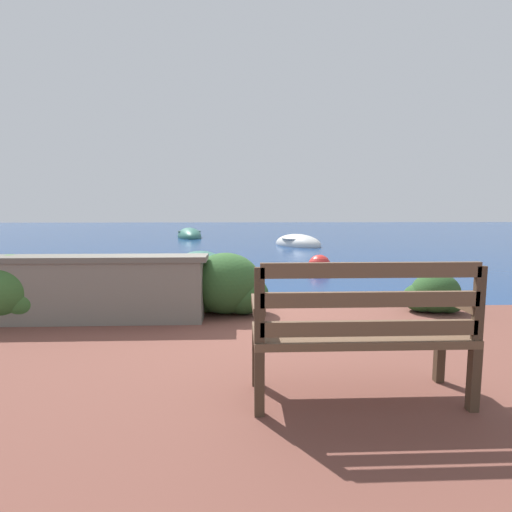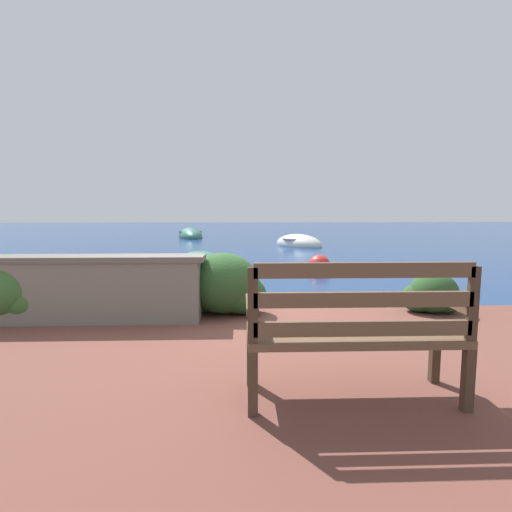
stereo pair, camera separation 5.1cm
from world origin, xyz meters
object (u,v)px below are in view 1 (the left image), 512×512
(rowboat_mid, at_px, (298,244))
(park_bench, at_px, (361,328))
(rowboat_nearest, at_px, (201,268))
(rowboat_far, at_px, (189,236))
(mooring_buoy, at_px, (319,266))

(rowboat_mid, bearing_deg, park_bench, 141.56)
(rowboat_nearest, distance_m, rowboat_far, 11.62)
(rowboat_far, xyz_separation_m, mooring_buoy, (4.54, -11.40, 0.02))
(rowboat_nearest, bearing_deg, park_bench, -173.89)
(rowboat_far, bearing_deg, rowboat_mid, -148.11)
(rowboat_far, height_order, mooring_buoy, rowboat_far)
(rowboat_far, bearing_deg, rowboat_nearest, 175.65)
(rowboat_mid, distance_m, mooring_buoy, 6.41)
(park_bench, height_order, mooring_buoy, park_bench)
(rowboat_mid, xyz_separation_m, mooring_buoy, (-0.40, -6.40, 0.02))
(park_bench, distance_m, mooring_buoy, 7.13)
(rowboat_nearest, bearing_deg, rowboat_far, 0.80)
(rowboat_mid, relative_size, mooring_buoy, 4.44)
(park_bench, xyz_separation_m, mooring_buoy, (1.14, 7.01, -0.61))
(park_bench, bearing_deg, mooring_buoy, 76.59)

